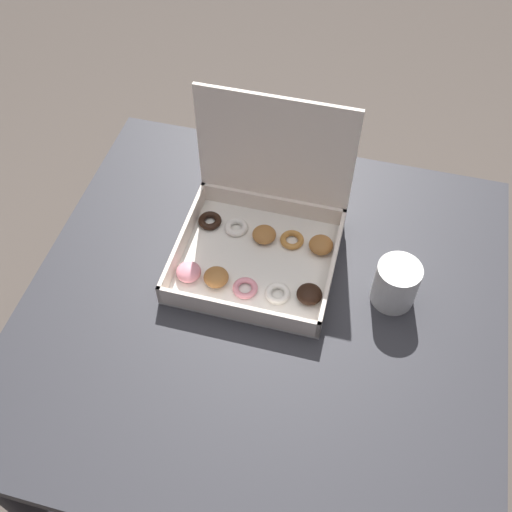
% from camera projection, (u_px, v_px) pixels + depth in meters
% --- Properties ---
extents(ground_plane, '(8.00, 8.00, 0.00)m').
position_uv_depth(ground_plane, '(261.00, 444.00, 1.76)').
color(ground_plane, '#564C44').
extents(dining_table, '(0.92, 0.90, 0.76)m').
position_uv_depth(dining_table, '(263.00, 333.00, 1.25)').
color(dining_table, '#2D2D33').
rests_on(dining_table, ground_plane).
extents(donut_box, '(0.32, 0.29, 0.30)m').
position_uv_depth(donut_box, '(262.00, 227.00, 1.19)').
color(donut_box, silver).
rests_on(donut_box, dining_table).
extents(coffee_mug, '(0.08, 0.08, 0.10)m').
position_uv_depth(coffee_mug, '(396.00, 283.00, 1.13)').
color(coffee_mug, white).
rests_on(coffee_mug, dining_table).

